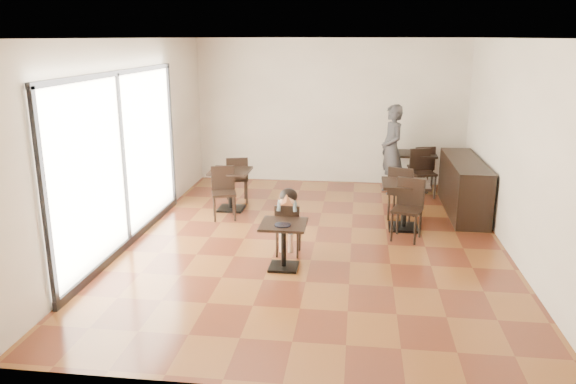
% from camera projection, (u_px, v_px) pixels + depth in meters
% --- Properties ---
extents(floor, '(6.00, 8.00, 0.01)m').
position_uv_depth(floor, '(315.00, 242.00, 9.12)').
color(floor, brown).
rests_on(floor, ground).
extents(ceiling, '(6.00, 8.00, 0.01)m').
position_uv_depth(ceiling, '(318.00, 38.00, 8.27)').
color(ceiling, silver).
rests_on(ceiling, floor).
extents(wall_back, '(6.00, 0.01, 3.20)m').
position_uv_depth(wall_back, '(330.00, 112.00, 12.52)').
color(wall_back, white).
rests_on(wall_back, floor).
extents(wall_front, '(6.00, 0.01, 3.20)m').
position_uv_depth(wall_front, '(281.00, 230.00, 4.87)').
color(wall_front, white).
rests_on(wall_front, floor).
extents(wall_left, '(0.01, 8.00, 3.20)m').
position_uv_depth(wall_left, '(131.00, 141.00, 9.06)').
color(wall_left, white).
rests_on(wall_left, floor).
extents(wall_right, '(0.01, 8.00, 3.20)m').
position_uv_depth(wall_right, '(518.00, 150.00, 8.33)').
color(wall_right, white).
rests_on(wall_right, floor).
extents(storefront_window, '(0.04, 4.50, 2.60)m').
position_uv_depth(storefront_window, '(121.00, 159.00, 8.63)').
color(storefront_window, white).
rests_on(storefront_window, floor).
extents(child_table, '(0.64, 0.64, 0.68)m').
position_uv_depth(child_table, '(284.00, 246.00, 8.01)').
color(child_table, black).
rests_on(child_table, floor).
extents(child_chair, '(0.37, 0.37, 0.82)m').
position_uv_depth(child_chair, '(288.00, 229.00, 8.51)').
color(child_chair, black).
rests_on(child_chair, floor).
extents(child, '(0.37, 0.52, 1.03)m').
position_uv_depth(child, '(288.00, 222.00, 8.49)').
color(child, slate).
rests_on(child, child_chair).
extents(plate, '(0.23, 0.23, 0.01)m').
position_uv_depth(plate, '(283.00, 225.00, 7.82)').
color(plate, black).
rests_on(plate, child_table).
extents(pizza_slice, '(0.24, 0.18, 0.06)m').
position_uv_depth(pizza_slice, '(287.00, 202.00, 8.20)').
color(pizza_slice, tan).
rests_on(pizza_slice, child).
extents(adult_patron, '(0.64, 0.79, 1.88)m').
position_uv_depth(adult_patron, '(392.00, 149.00, 11.76)').
color(adult_patron, '#3F3E43').
rests_on(adult_patron, floor).
extents(cafe_table_mid, '(0.98, 0.98, 0.83)m').
position_uv_depth(cafe_table_mid, '(404.00, 206.00, 9.66)').
color(cafe_table_mid, black).
rests_on(cafe_table_mid, floor).
extents(cafe_table_left, '(0.92, 0.92, 0.78)m').
position_uv_depth(cafe_table_left, '(231.00, 190.00, 10.73)').
color(cafe_table_left, black).
rests_on(cafe_table_left, floor).
extents(cafe_table_back, '(0.98, 0.98, 0.82)m').
position_uv_depth(cafe_table_back, '(416.00, 171.00, 12.12)').
color(cafe_table_back, black).
rests_on(cafe_table_back, floor).
extents(chair_mid_a, '(0.56, 0.56, 0.99)m').
position_uv_depth(chair_mid_a, '(402.00, 192.00, 10.16)').
color(chair_mid_a, black).
rests_on(chair_mid_a, floor).
extents(chair_mid_b, '(0.56, 0.56, 0.99)m').
position_uv_depth(chair_mid_b, '(407.00, 210.00, 9.11)').
color(chair_mid_b, black).
rests_on(chair_mid_b, floor).
extents(chair_left_a, '(0.53, 0.53, 0.94)m').
position_uv_depth(chair_left_a, '(237.00, 179.00, 11.23)').
color(chair_left_a, black).
rests_on(chair_left_a, floor).
extents(chair_left_b, '(0.53, 0.53, 0.94)m').
position_uv_depth(chair_left_b, '(224.00, 194.00, 10.18)').
color(chair_left_b, black).
rests_on(chair_left_b, floor).
extents(chair_back_a, '(0.56, 0.56, 0.99)m').
position_uv_depth(chair_back_a, '(420.00, 168.00, 12.10)').
color(chair_back_a, black).
rests_on(chair_back_a, floor).
extents(chair_back_b, '(0.56, 0.56, 0.99)m').
position_uv_depth(chair_back_b, '(423.00, 174.00, 11.56)').
color(chair_back_b, black).
rests_on(chair_back_b, floor).
extents(service_counter, '(0.60, 2.40, 1.00)m').
position_uv_depth(service_counter, '(464.00, 186.00, 10.58)').
color(service_counter, black).
rests_on(service_counter, floor).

